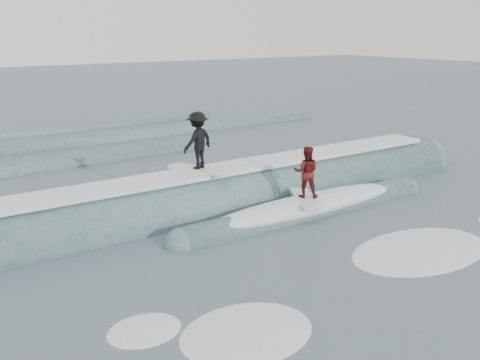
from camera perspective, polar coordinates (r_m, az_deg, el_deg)
ground at (r=13.11m, az=12.78°, el=-9.67°), size 160.00×160.00×0.00m
breaking_wave at (r=17.36m, az=-0.87°, el=-2.71°), size 22.16×4.01×2.45m
surfer_black at (r=16.45m, az=-4.53°, el=4.01°), size 1.32×2.05×1.86m
surfer_red at (r=16.34m, az=7.07°, el=0.49°), size 1.37×2.04×1.68m
whitewater at (r=13.69m, az=19.92°, el=-9.14°), size 14.16×6.78×0.10m
far_swells at (r=27.13m, az=-18.20°, el=3.21°), size 32.98×8.65×0.80m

